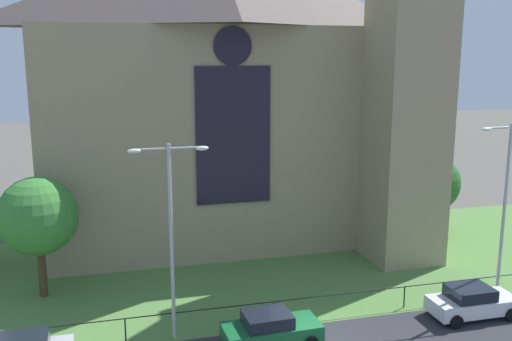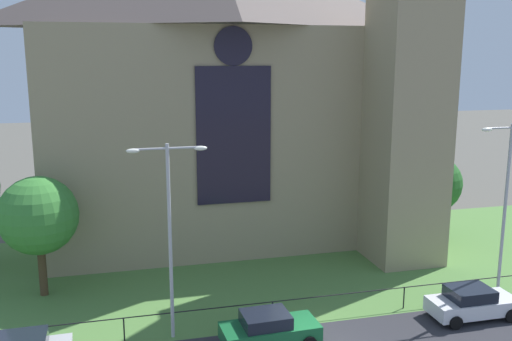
{
  "view_description": "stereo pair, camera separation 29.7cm",
  "coord_description": "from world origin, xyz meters",
  "px_view_note": "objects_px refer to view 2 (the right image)",
  "views": [
    {
      "loc": [
        -8.08,
        -21.06,
        12.36
      ],
      "look_at": [
        -0.4,
        8.0,
        6.19
      ],
      "focal_mm": 39.93,
      "sensor_mm": 36.0,
      "label": 1
    },
    {
      "loc": [
        -7.79,
        -21.13,
        12.36
      ],
      "look_at": [
        -0.4,
        8.0,
        6.19
      ],
      "focal_mm": 39.93,
      "sensor_mm": 36.0,
      "label": 2
    }
  ],
  "objects_px": {
    "church_building": "(228,86)",
    "streetlamp_far": "(507,191)",
    "parked_car_green": "(269,329)",
    "tree_left_near": "(38,216)",
    "parked_car_white": "(472,303)",
    "tree_right_far": "(433,184)",
    "streetlamp_near": "(169,218)"
  },
  "relations": [
    {
      "from": "church_building",
      "to": "streetlamp_far",
      "type": "relative_size",
      "value": 2.87
    },
    {
      "from": "tree_right_far",
      "to": "parked_car_green",
      "type": "relative_size",
      "value": 1.32
    },
    {
      "from": "church_building",
      "to": "tree_left_near",
      "type": "relative_size",
      "value": 4.11
    },
    {
      "from": "tree_right_far",
      "to": "parked_car_green",
      "type": "height_order",
      "value": "tree_right_far"
    },
    {
      "from": "tree_right_far",
      "to": "streetlamp_far",
      "type": "bearing_deg",
      "value": -102.39
    },
    {
      "from": "tree_right_far",
      "to": "tree_left_near",
      "type": "bearing_deg",
      "value": -170.83
    },
    {
      "from": "tree_left_near",
      "to": "streetlamp_far",
      "type": "height_order",
      "value": "streetlamp_far"
    },
    {
      "from": "tree_right_far",
      "to": "parked_car_green",
      "type": "distance_m",
      "value": 19.4
    },
    {
      "from": "streetlamp_far",
      "to": "tree_right_far",
      "type": "bearing_deg",
      "value": 77.61
    },
    {
      "from": "streetlamp_far",
      "to": "parked_car_green",
      "type": "xyz_separation_m",
      "value": [
        -12.72,
        -1.77,
        -4.94
      ]
    },
    {
      "from": "streetlamp_near",
      "to": "parked_car_white",
      "type": "height_order",
      "value": "streetlamp_near"
    },
    {
      "from": "streetlamp_near",
      "to": "parked_car_white",
      "type": "distance_m",
      "value": 14.9
    },
    {
      "from": "tree_right_far",
      "to": "streetlamp_far",
      "type": "relative_size",
      "value": 0.62
    },
    {
      "from": "tree_left_near",
      "to": "streetlamp_far",
      "type": "bearing_deg",
      "value": -15.25
    },
    {
      "from": "streetlamp_near",
      "to": "streetlamp_far",
      "type": "height_order",
      "value": "streetlamp_far"
    },
    {
      "from": "parked_car_green",
      "to": "parked_car_white",
      "type": "relative_size",
      "value": 1.01
    },
    {
      "from": "church_building",
      "to": "tree_left_near",
      "type": "height_order",
      "value": "church_building"
    },
    {
      "from": "streetlamp_near",
      "to": "parked_car_green",
      "type": "relative_size",
      "value": 2.04
    },
    {
      "from": "parked_car_white",
      "to": "parked_car_green",
      "type": "bearing_deg",
      "value": -178.61
    },
    {
      "from": "parked_car_green",
      "to": "parked_car_white",
      "type": "xyz_separation_m",
      "value": [
        10.09,
        0.18,
        0.0
      ]
    },
    {
      "from": "church_building",
      "to": "parked_car_white",
      "type": "relative_size",
      "value": 6.17
    },
    {
      "from": "streetlamp_far",
      "to": "church_building",
      "type": "bearing_deg",
      "value": 128.98
    },
    {
      "from": "church_building",
      "to": "parked_car_white",
      "type": "bearing_deg",
      "value": -60.9
    },
    {
      "from": "parked_car_white",
      "to": "church_building",
      "type": "bearing_deg",
      "value": 119.44
    },
    {
      "from": "tree_left_near",
      "to": "tree_right_far",
      "type": "relative_size",
      "value": 1.13
    },
    {
      "from": "tree_left_near",
      "to": "parked_car_green",
      "type": "relative_size",
      "value": 1.48
    },
    {
      "from": "streetlamp_near",
      "to": "parked_car_green",
      "type": "height_order",
      "value": "streetlamp_near"
    },
    {
      "from": "tree_right_far",
      "to": "streetlamp_far",
      "type": "height_order",
      "value": "streetlamp_far"
    },
    {
      "from": "tree_left_near",
      "to": "streetlamp_near",
      "type": "bearing_deg",
      "value": -45.67
    },
    {
      "from": "church_building",
      "to": "parked_car_green",
      "type": "distance_m",
      "value": 18.4
    },
    {
      "from": "church_building",
      "to": "streetlamp_far",
      "type": "height_order",
      "value": "church_building"
    },
    {
      "from": "streetlamp_far",
      "to": "parked_car_green",
      "type": "bearing_deg",
      "value": -172.07
    }
  ]
}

